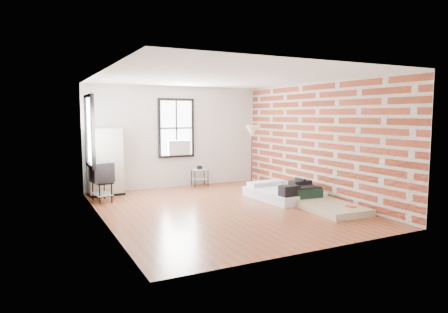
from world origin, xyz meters
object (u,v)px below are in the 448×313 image
mattress_bare (321,202)px  tv_stand (102,173)px  mattress_main (284,193)px  side_table (200,173)px  wardrobe (105,162)px  floor_lamp (252,134)px

mattress_bare → tv_stand: size_ratio=2.05×
mattress_main → side_table: (-1.15, 2.45, 0.24)m
mattress_main → mattress_bare: size_ratio=0.93×
mattress_main → tv_stand: (-3.96, 1.65, 0.51)m
wardrobe → tv_stand: size_ratio=1.82×
mattress_main → floor_lamp: 2.09m
floor_lamp → tv_stand: floor_lamp is taller
wardrobe → mattress_main: bearing=-34.4°
wardrobe → floor_lamp: bearing=-13.4°
mattress_bare → mattress_main: bearing=103.2°
side_table → mattress_bare: bearing=-69.5°
mattress_main → side_table: side_table is taller
tv_stand → wardrobe: bearing=66.0°
tv_stand → mattress_bare: bearing=-41.4°
wardrobe → side_table: bearing=-0.4°
mattress_bare → side_table: 3.84m
side_table → tv_stand: size_ratio=0.63×
wardrobe → side_table: size_ratio=2.88×
mattress_bare → side_table: size_ratio=3.25×
side_table → floor_lamp: 1.84m
mattress_bare → wardrobe: size_ratio=1.13×
mattress_bare → wardrobe: (-3.94, 3.52, 0.72)m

